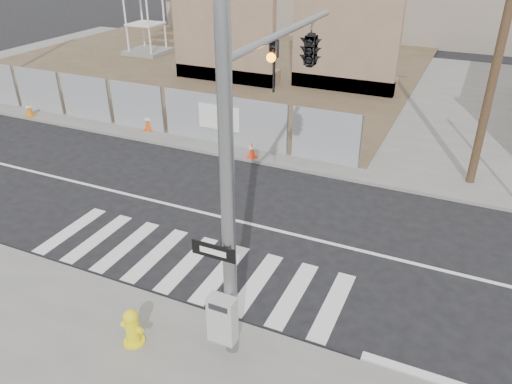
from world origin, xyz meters
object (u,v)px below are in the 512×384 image
at_px(fire_hydrant, 132,327).
at_px(traffic_cone_c, 148,121).
at_px(traffic_cone_b, 29,109).
at_px(signal_pole, 286,96).
at_px(traffic_cone_d, 252,150).

distance_m(fire_hydrant, traffic_cone_c, 12.66).
xyz_separation_m(fire_hydrant, traffic_cone_b, (-13.09, 9.72, -0.08)).
height_order(traffic_cone_b, traffic_cone_c, traffic_cone_c).
relative_size(fire_hydrant, traffic_cone_b, 1.23).
relative_size(signal_pole, traffic_cone_b, 10.01).
xyz_separation_m(signal_pole, traffic_cone_b, (-15.07, 6.27, -4.32)).
distance_m(signal_pole, fire_hydrant, 5.81).
height_order(traffic_cone_b, traffic_cone_d, traffic_cone_b).
xyz_separation_m(traffic_cone_c, traffic_cone_d, (5.29, -0.81, -0.07)).
bearing_deg(traffic_cone_b, fire_hydrant, -36.59).
height_order(signal_pole, traffic_cone_d, signal_pole).
xyz_separation_m(traffic_cone_b, traffic_cone_c, (6.06, 0.81, 0.04)).
distance_m(signal_pole, traffic_cone_d, 8.49).
xyz_separation_m(traffic_cone_b, traffic_cone_d, (11.35, 0.00, -0.03)).
relative_size(traffic_cone_b, traffic_cone_d, 1.10).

